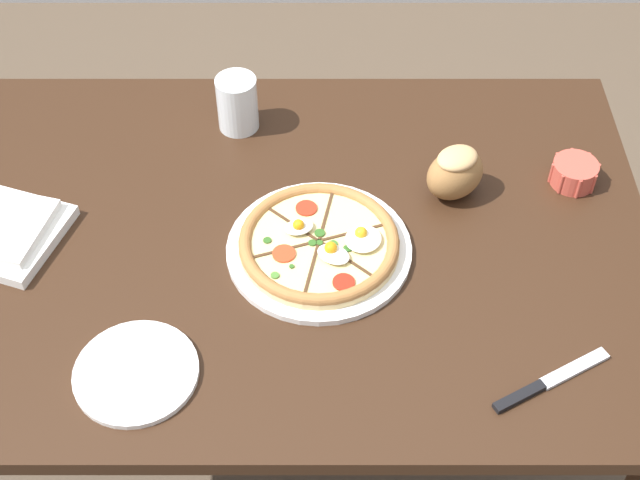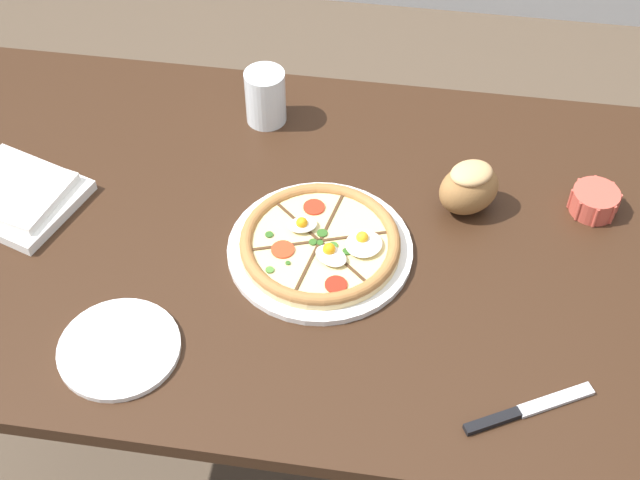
# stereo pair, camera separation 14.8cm
# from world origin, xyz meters

# --- Properties ---
(ground_plane) EXTENTS (12.00, 12.00, 0.00)m
(ground_plane) POSITION_xyz_m (0.00, 0.00, 0.00)
(ground_plane) COLOR brown
(dining_table) EXTENTS (1.34, 0.87, 0.76)m
(dining_table) POSITION_xyz_m (0.00, 0.00, 0.66)
(dining_table) COLOR #331E11
(dining_table) RESTS_ON ground_plane
(pizza) EXTENTS (0.31, 0.31, 0.05)m
(pizza) POSITION_xyz_m (0.10, -0.04, 0.78)
(pizza) COLOR white
(pizza) RESTS_ON dining_table
(ramekin_bowl) EXTENTS (0.09, 0.09, 0.04)m
(ramekin_bowl) POSITION_xyz_m (0.56, 0.13, 0.78)
(ramekin_bowl) COLOR #C64C3D
(ramekin_bowl) RESTS_ON dining_table
(bread_piece_near) EXTENTS (0.14, 0.13, 0.10)m
(bread_piece_near) POSITION_xyz_m (0.33, 0.10, 0.81)
(bread_piece_near) COLOR olive
(bread_piece_near) RESTS_ON dining_table
(knife_main) EXTENTS (0.19, 0.12, 0.01)m
(knife_main) POSITION_xyz_m (0.44, -0.30, 0.76)
(knife_main) COLOR silver
(knife_main) RESTS_ON dining_table
(water_glass) EXTENTS (0.08, 0.08, 0.11)m
(water_glass) POSITION_xyz_m (-0.06, 0.29, 0.81)
(water_glass) COLOR white
(water_glass) RESTS_ON dining_table
(side_saucer) EXTENTS (0.19, 0.19, 0.01)m
(side_saucer) POSITION_xyz_m (-0.18, -0.28, 0.76)
(side_saucer) COLOR white
(side_saucer) RESTS_ON dining_table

